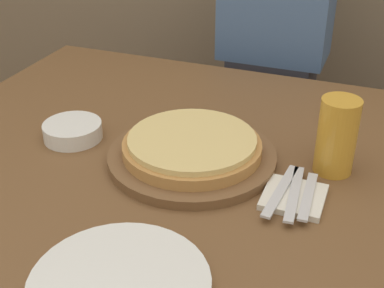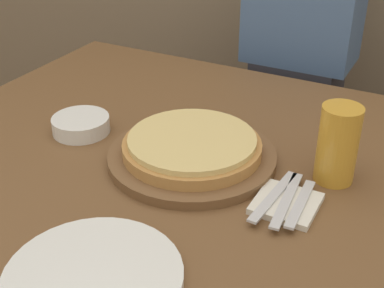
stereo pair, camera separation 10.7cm
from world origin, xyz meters
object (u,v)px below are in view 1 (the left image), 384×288
spoon (308,196)px  pizza_on_board (192,151)px  fork (281,190)px  dinner_knife (294,193)px  beer_glass (337,133)px  diner_person (273,64)px  side_bowl (73,131)px  dinner_plate (120,285)px

spoon → pizza_on_board: bearing=166.4°
fork → dinner_knife: 0.02m
fork → dinner_knife: (0.02, -0.00, 0.00)m
beer_glass → diner_person: size_ratio=0.12×
spoon → diner_person: bearing=107.7°
pizza_on_board → spoon: 0.25m
dinner_knife → diner_person: (-0.22, 0.77, -0.06)m
side_bowl → spoon: size_ratio=0.84×
side_bowl → diner_person: bearing=68.7°
pizza_on_board → diner_person: (0.00, 0.71, -0.07)m
pizza_on_board → beer_glass: size_ratio=2.23×
beer_glass → spoon: bearing=-101.2°
beer_glass → fork: beer_glass is taller
side_bowl → diner_person: size_ratio=0.10×
beer_glass → dinner_plate: bearing=-118.7°
fork → diner_person: diner_person is taller
side_bowl → spoon: 0.53m
beer_glass → dinner_plate: (-0.24, -0.44, -0.07)m
side_bowl → fork: (0.48, -0.06, -0.00)m
fork → spoon: size_ratio=1.18×
beer_glass → dinner_knife: (-0.05, -0.13, -0.07)m
diner_person → dinner_plate: bearing=-88.4°
dinner_plate → spoon: bearing=55.4°
side_bowl → fork: side_bowl is taller
pizza_on_board → fork: (0.20, -0.06, -0.01)m
dinner_plate → dinner_knife: bearing=58.6°
beer_glass → fork: (-0.08, -0.13, -0.07)m
dinner_plate → dinner_knife: (0.19, 0.31, 0.01)m
beer_glass → fork: size_ratio=0.86×
side_bowl → diner_person: (0.28, 0.72, -0.06)m
fork → diner_person: size_ratio=0.14×
side_bowl → beer_glass: bearing=7.4°
beer_glass → spoon: beer_glass is taller
side_bowl → spoon: (0.53, -0.06, -0.00)m
beer_glass → dinner_plate: beer_glass is taller
dinner_knife → spoon: same height
spoon → diner_person: (-0.25, 0.77, -0.06)m
beer_glass → diner_person: (-0.27, 0.64, -0.13)m
pizza_on_board → spoon: size_ratio=2.26×
side_bowl → spoon: side_bowl is taller
pizza_on_board → spoon: bearing=-13.6°
side_bowl → dinner_plate: bearing=-50.1°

